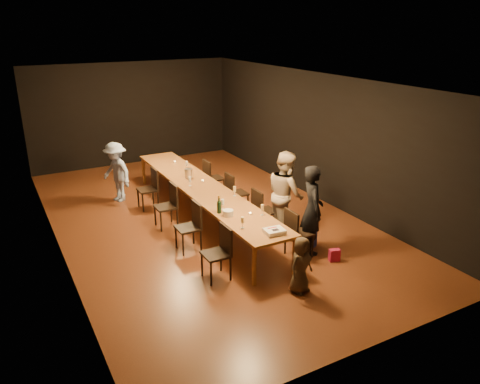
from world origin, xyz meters
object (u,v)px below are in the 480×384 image
chair_left_3 (147,189)px  chair_left_1 (188,227)px  chair_right_0 (299,233)px  man_blue (116,172)px  chair_right_1 (265,211)px  ice_bucket (188,173)px  chair_right_3 (214,178)px  chair_right_2 (237,193)px  chair_left_0 (216,254)px  woman_tan (286,194)px  woman_birthday (312,210)px  birthday_cake (274,231)px  champagne_bottle (219,204)px  chair_left_2 (166,206)px  table (202,189)px  child (301,265)px  plate_stack (228,213)px

chair_left_3 → chair_left_1: bearing=-180.0°
chair_right_0 → man_blue: bearing=-153.7°
chair_right_0 → chair_right_1: 1.20m
ice_bucket → chair_right_0: bearing=-74.5°
man_blue → chair_right_3: bearing=49.3°
chair_right_0 → chair_right_2: 2.40m
chair_left_1 → chair_left_3: (0.00, 2.40, 0.00)m
chair_left_0 → chair_right_1: bearing=-54.8°
woman_tan → woman_birthday: bearing=-169.2°
woman_birthday → birthday_cake: bearing=129.2°
champagne_bottle → chair_left_1: bearing=153.5°
chair_right_1 → chair_right_2: (0.00, 1.20, 0.00)m
chair_left_2 → woman_tan: bearing=-126.5°
champagne_bottle → chair_right_1: bearing=12.8°
table → woman_birthday: size_ratio=3.54×
chair_left_0 → man_blue: man_blue is taller
chair_left_1 → chair_right_2: bearing=-54.8°
man_blue → child: bearing=-5.1°
chair_left_2 → woman_birthday: size_ratio=0.55×
woman_tan → chair_left_0: bearing=125.5°
chair_right_3 → ice_bucket: 1.06m
man_blue → champagne_bottle: bearing=-4.2°
child → birthday_cake: bearing=78.6°
chair_left_3 → woman_tan: woman_tan is taller
man_blue → chair_right_0: bearing=5.9°
birthday_cake → woman_birthday: bearing=23.8°
chair_right_3 → man_blue: 2.34m
chair_left_3 → plate_stack: 2.95m
chair_left_0 → chair_right_0: bearing=-90.0°
child → chair_right_1: bearing=56.5°
chair_left_3 → child: 4.72m
ice_bucket → woman_tan: bearing=-62.2°
chair_right_3 → ice_bucket: ice_bucket is taller
child → ice_bucket: bearing=76.3°
chair_left_3 → man_blue: man_blue is taller
champagne_bottle → chair_left_3: bearing=101.3°
chair_right_1 → champagne_bottle: size_ratio=2.73×
chair_right_3 → champagne_bottle: bearing=-23.7°
chair_left_2 → plate_stack: size_ratio=4.69×
birthday_cake → champagne_bottle: champagne_bottle is taller
champagne_bottle → ice_bucket: bearing=82.1°
man_blue → birthday_cake: size_ratio=4.08×
chair_right_3 → woman_birthday: size_ratio=0.55×
chair_right_1 → birthday_cake: size_ratio=2.63×
chair_left_1 → ice_bucket: size_ratio=4.53×
table → chair_right_3: chair_right_3 is taller
champagne_bottle → woman_tan: bearing=-0.6°
chair_right_2 → birthday_cake: bearing=-15.5°
chair_left_0 → child: bearing=-135.1°
woman_birthday → birthday_cake: 1.11m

